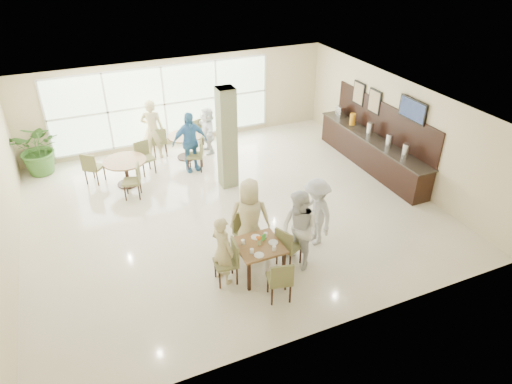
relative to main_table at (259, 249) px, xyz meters
name	(u,v)px	position (x,y,z in m)	size (l,w,h in m)	color
ground	(230,208)	(0.35, 2.60, -0.65)	(10.00, 10.00, 0.00)	beige
room_shell	(228,149)	(0.35, 2.60, 1.05)	(10.00, 10.00, 10.00)	white
window_bank	(164,104)	(-0.15, 7.06, 0.75)	(7.00, 0.04, 7.00)	silver
column	(227,139)	(0.75, 3.80, 0.75)	(0.45, 0.45, 2.80)	#717652
main_table	(259,249)	(0.00, 0.00, 0.00)	(0.91, 0.91, 0.75)	brown
round_table_left	(125,166)	(-1.85, 4.93, -0.06)	(1.17, 1.17, 0.75)	brown
round_table_right	(186,141)	(0.14, 5.92, -0.08)	(1.07, 1.07, 0.75)	brown
chairs_main_table	(260,254)	(0.04, 0.02, -0.18)	(1.97, 2.18, 0.95)	olive
chairs_table_left	(124,169)	(-1.90, 4.99, -0.18)	(2.03, 1.83, 0.95)	olive
chairs_table_right	(185,143)	(0.13, 5.92, -0.18)	(1.93, 1.97, 0.95)	olive
tabletop_clutter	(260,243)	(0.02, -0.02, 0.16)	(0.73, 0.77, 0.21)	white
buffet_counter	(372,150)	(5.04, 3.11, -0.10)	(0.64, 4.70, 1.95)	black
wall_tv	(413,110)	(5.28, 2.00, 1.50)	(0.06, 1.00, 0.58)	black
framed_art_a	(375,101)	(5.29, 3.60, 1.20)	(0.05, 0.55, 0.70)	black
framed_art_b	(359,93)	(5.29, 4.40, 1.20)	(0.05, 0.55, 0.70)	black
potted_plant	(39,148)	(-3.98, 6.62, 0.14)	(1.42, 1.42, 1.58)	#3D6F2C
teen_left	(223,250)	(-0.74, 0.12, 0.11)	(0.56, 0.37, 1.53)	#CCBD88
teen_far	(250,218)	(0.12, 0.76, 0.26)	(0.89, 0.49, 1.82)	#CCBD88
teen_right	(299,231)	(0.87, -0.08, 0.25)	(0.87, 0.68, 1.80)	white
teen_standing	(316,212)	(1.62, 0.51, 0.17)	(1.06, 0.61, 1.64)	#B9BABC
adult_a	(190,142)	(0.05, 5.06, 0.25)	(1.05, 0.60, 1.80)	teal
adult_b	(207,130)	(0.89, 6.03, 0.09)	(1.38, 0.59, 1.48)	white
adult_standing	(152,129)	(-0.75, 6.35, 0.28)	(0.68, 0.45, 1.87)	#CCBD88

